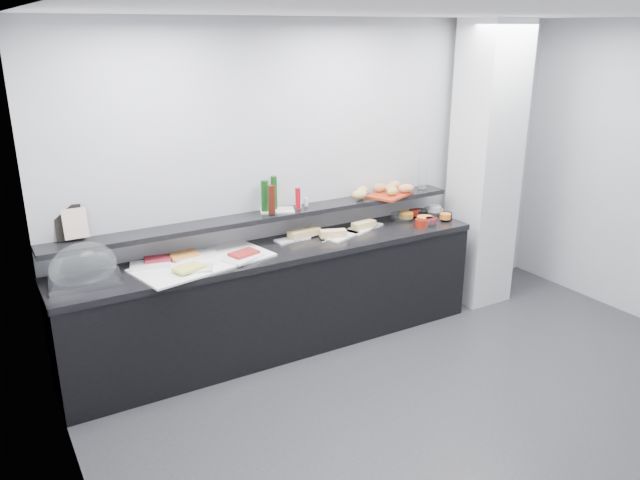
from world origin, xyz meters
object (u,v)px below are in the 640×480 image
framed_print (69,223)px  carafe (423,175)px  sandwich_plate_mid (343,236)px  bread_tray (389,195)px  cloche_base (86,281)px  condiment_tray (277,210)px

framed_print → carafe: (3.14, -0.14, 0.02)m
sandwich_plate_mid → bread_tray: 0.68m
cloche_base → sandwich_plate_mid: cloche_base is taller
cloche_base → framed_print: framed_print is taller
cloche_base → condiment_tray: 1.64m
sandwich_plate_mid → carafe: carafe is taller
carafe → cloche_base: bearing=-177.5°
condiment_tray → bread_tray: (1.12, -0.07, 0.00)m
framed_print → carafe: bearing=6.7°
sandwich_plate_mid → condiment_tray: size_ratio=1.21×
cloche_base → condiment_tray: size_ratio=1.72×
sandwich_plate_mid → bread_tray: bread_tray is taller
bread_tray → condiment_tray: bearing=152.2°
carafe → framed_print: bearing=177.5°
condiment_tray → framed_print: bearing=-160.3°
sandwich_plate_mid → condiment_tray: condiment_tray is taller
bread_tray → carafe: carafe is taller
condiment_tray → bread_tray: bearing=19.0°
sandwich_plate_mid → carafe: (0.99, 0.17, 0.39)m
cloche_base → bread_tray: bearing=9.6°
framed_print → condiment_tray: 1.64m
sandwich_plate_mid → cloche_base: bearing=156.7°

